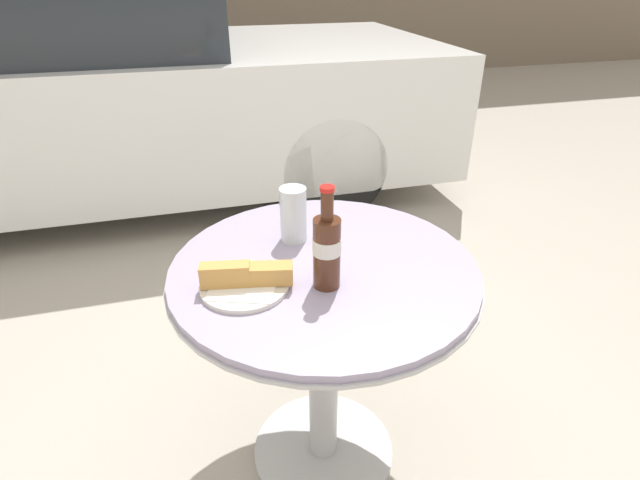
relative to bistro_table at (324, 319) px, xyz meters
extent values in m
plane|color=#A8A093|center=(0.00, 0.00, -0.53)|extent=(30.00, 30.00, 0.00)
cylinder|color=#B7B7BC|center=(0.00, 0.00, -0.52)|extent=(0.44, 0.44, 0.02)
cylinder|color=#B7B7BC|center=(0.00, 0.00, -0.18)|extent=(0.09, 0.09, 0.67)
cylinder|color=#B7B7BC|center=(0.00, 0.00, 0.15)|extent=(0.79, 0.79, 0.01)
cylinder|color=#9E93B2|center=(0.00, 0.00, 0.16)|extent=(0.77, 0.77, 0.02)
cylinder|color=#4C2819|center=(-0.02, -0.09, 0.26)|extent=(0.06, 0.06, 0.17)
cylinder|color=silver|center=(-0.02, -0.09, 0.28)|extent=(0.07, 0.07, 0.04)
cylinder|color=#4C2819|center=(-0.02, -0.09, 0.38)|extent=(0.03, 0.03, 0.07)
cylinder|color=red|center=(-0.02, -0.09, 0.42)|extent=(0.03, 0.03, 0.01)
cylinder|color=black|center=(-0.04, 0.15, 0.23)|extent=(0.07, 0.07, 0.12)
cylinder|color=silver|center=(-0.04, 0.15, 0.25)|extent=(0.07, 0.07, 0.15)
cylinder|color=silver|center=(-0.21, -0.05, 0.18)|extent=(0.21, 0.21, 0.01)
cube|color=white|center=(-0.21, -0.05, 0.19)|extent=(0.19, 0.19, 0.00)
cube|color=#C68E47|center=(-0.25, -0.05, 0.21)|extent=(0.12, 0.06, 0.05)
cube|color=#C68E47|center=(-0.16, -0.06, 0.21)|extent=(0.14, 0.07, 0.04)
cube|color=silver|center=(-0.88, 2.42, 0.01)|extent=(4.48, 1.76, 0.74)
cube|color=#23282D|center=(-1.10, 2.42, 0.62)|extent=(2.15, 1.55, 0.48)
cylinder|color=black|center=(0.51, 3.19, -0.22)|extent=(0.62, 0.21, 0.62)
cylinder|color=black|center=(0.51, 1.64, -0.22)|extent=(0.62, 0.21, 0.62)
camera|label=1|loc=(-0.29, -1.02, 0.84)|focal=28.00mm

